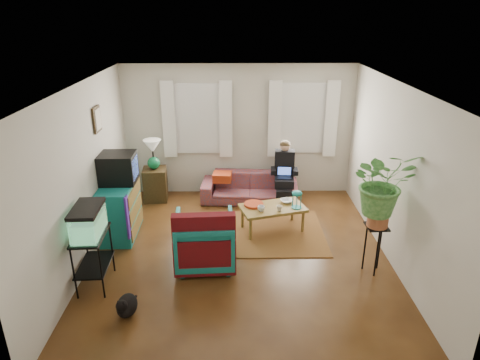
{
  "coord_description": "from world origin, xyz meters",
  "views": [
    {
      "loc": [
        -0.08,
        -5.7,
        3.57
      ],
      "look_at": [
        0.0,
        0.4,
        1.1
      ],
      "focal_mm": 32.0,
      "sensor_mm": 36.0,
      "label": 1
    }
  ],
  "objects_px": {
    "sofa": "(249,183)",
    "coffee_table": "(272,218)",
    "dresser": "(120,210)",
    "aquarium_stand": "(94,260)",
    "armchair": "(205,238)",
    "side_table": "(155,184)",
    "plant_stand": "(374,249)"
  },
  "relations": [
    {
      "from": "sofa",
      "to": "coffee_table",
      "type": "xyz_separation_m",
      "value": [
        0.35,
        -1.24,
        -0.14
      ]
    },
    {
      "from": "dresser",
      "to": "coffee_table",
      "type": "distance_m",
      "value": 2.56
    },
    {
      "from": "aquarium_stand",
      "to": "armchair",
      "type": "height_order",
      "value": "armchair"
    },
    {
      "from": "dresser",
      "to": "armchair",
      "type": "distance_m",
      "value": 1.73
    },
    {
      "from": "side_table",
      "to": "armchair",
      "type": "distance_m",
      "value": 2.58
    },
    {
      "from": "plant_stand",
      "to": "sofa",
      "type": "bearing_deg",
      "value": 124.18
    },
    {
      "from": "sofa",
      "to": "dresser",
      "type": "xyz_separation_m",
      "value": [
        -2.2,
        -1.34,
        0.09
      ]
    },
    {
      "from": "plant_stand",
      "to": "aquarium_stand",
      "type": "bearing_deg",
      "value": -176.09
    },
    {
      "from": "aquarium_stand",
      "to": "armchair",
      "type": "relative_size",
      "value": 0.9
    },
    {
      "from": "coffee_table",
      "to": "plant_stand",
      "type": "xyz_separation_m",
      "value": [
        1.34,
        -1.25,
        0.15
      ]
    },
    {
      "from": "aquarium_stand",
      "to": "plant_stand",
      "type": "relative_size",
      "value": 1.06
    },
    {
      "from": "sofa",
      "to": "armchair",
      "type": "bearing_deg",
      "value": -103.66
    },
    {
      "from": "side_table",
      "to": "aquarium_stand",
      "type": "xyz_separation_m",
      "value": [
        -0.35,
        -2.82,
        0.06
      ]
    },
    {
      "from": "sofa",
      "to": "dresser",
      "type": "relative_size",
      "value": 1.84
    },
    {
      "from": "side_table",
      "to": "plant_stand",
      "type": "height_order",
      "value": "plant_stand"
    },
    {
      "from": "sofa",
      "to": "dresser",
      "type": "bearing_deg",
      "value": -144.3
    },
    {
      "from": "side_table",
      "to": "armchair",
      "type": "height_order",
      "value": "armchair"
    },
    {
      "from": "sofa",
      "to": "armchair",
      "type": "xyz_separation_m",
      "value": [
        -0.73,
        -2.26,
        0.07
      ]
    },
    {
      "from": "coffee_table",
      "to": "plant_stand",
      "type": "bearing_deg",
      "value": -59.06
    },
    {
      "from": "sofa",
      "to": "aquarium_stand",
      "type": "relative_size",
      "value": 2.38
    },
    {
      "from": "side_table",
      "to": "plant_stand",
      "type": "xyz_separation_m",
      "value": [
        3.55,
        -2.55,
        0.04
      ]
    },
    {
      "from": "coffee_table",
      "to": "side_table",
      "type": "bearing_deg",
      "value": 133.52
    },
    {
      "from": "plant_stand",
      "to": "dresser",
      "type": "bearing_deg",
      "value": 163.51
    },
    {
      "from": "aquarium_stand",
      "to": "plant_stand",
      "type": "bearing_deg",
      "value": 1.38
    },
    {
      "from": "side_table",
      "to": "armchair",
      "type": "relative_size",
      "value": 0.75
    },
    {
      "from": "aquarium_stand",
      "to": "plant_stand",
      "type": "distance_m",
      "value": 3.91
    },
    {
      "from": "sofa",
      "to": "plant_stand",
      "type": "relative_size",
      "value": 2.52
    },
    {
      "from": "sofa",
      "to": "side_table",
      "type": "distance_m",
      "value": 1.86
    },
    {
      "from": "sofa",
      "to": "plant_stand",
      "type": "bearing_deg",
      "value": -51.47
    },
    {
      "from": "aquarium_stand",
      "to": "coffee_table",
      "type": "bearing_deg",
      "value": 28.14
    },
    {
      "from": "side_table",
      "to": "coffee_table",
      "type": "xyz_separation_m",
      "value": [
        2.21,
        -1.3,
        -0.1
      ]
    },
    {
      "from": "armchair",
      "to": "plant_stand",
      "type": "relative_size",
      "value": 1.17
    }
  ]
}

